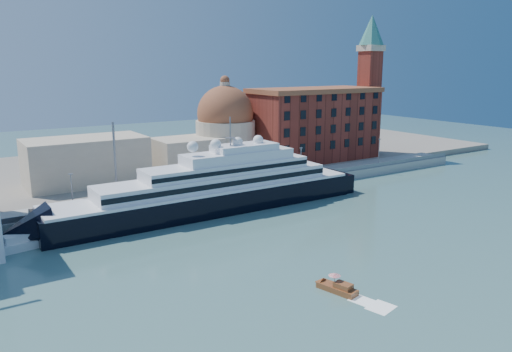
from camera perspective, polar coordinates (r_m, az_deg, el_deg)
ground at (r=96.10m, az=2.36°, el=-7.19°), size 400.00×400.00×0.00m
quay at (r=123.75m, az=-6.79°, el=-2.13°), size 180.00×10.00×2.50m
land at (r=160.72m, az=-13.31°, el=0.95°), size 260.00×72.00×2.00m
quay_fence at (r=119.39m, az=-5.85°, el=-1.73°), size 180.00×0.10×1.20m
superyacht at (r=111.50m, az=-6.40°, el=-2.16°), size 82.85×11.49×24.76m
service_barge at (r=99.96m, az=-26.63°, el=-7.28°), size 13.49×6.30×2.92m
water_taxi at (r=75.65m, az=9.36°, el=-12.46°), size 3.47×6.49×2.93m
warehouse at (r=164.48m, az=6.72°, el=5.98°), size 43.00×19.00×23.25m
campanile at (r=179.75m, az=12.86°, el=11.10°), size 8.40×8.40×47.00m
church at (r=145.53m, az=-8.80°, el=3.92°), size 66.00×18.00×25.50m
lamp_posts at (r=115.36m, az=-12.16°, el=0.98°), size 120.80×2.40×18.00m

